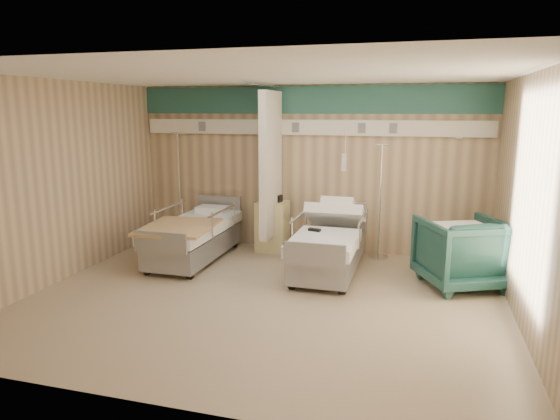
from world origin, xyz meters
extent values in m
cube|color=tan|center=(0.00, 0.00, 0.00)|extent=(6.00, 5.00, 0.00)
cube|color=tan|center=(0.00, 2.50, 1.40)|extent=(6.00, 0.04, 2.80)
cube|color=tan|center=(0.00, -2.50, 1.40)|extent=(6.00, 0.04, 2.80)
cube|color=tan|center=(-3.00, 0.00, 1.40)|extent=(0.04, 5.00, 2.80)
cube|color=tan|center=(3.00, 0.00, 1.40)|extent=(0.04, 5.00, 2.80)
cube|color=white|center=(0.00, 0.00, 2.80)|extent=(6.00, 5.00, 0.04)
cube|color=#296057|center=(0.00, 2.48, 2.55)|extent=(6.00, 0.04, 0.45)
cube|color=silver|center=(0.00, 2.45, 2.10)|extent=(5.88, 0.08, 0.25)
cylinder|color=silver|center=(-0.50, 1.60, 2.76)|extent=(0.03, 1.80, 0.03)
cube|color=silver|center=(-0.50, 1.95, 1.51)|extent=(0.12, 0.90, 2.35)
cube|color=beige|center=(-0.55, 2.20, 0.42)|extent=(0.50, 0.48, 0.85)
imported|color=#1C4740|center=(2.45, 1.18, 0.48)|extent=(1.38, 1.40, 0.96)
cube|color=white|center=(2.44, 1.16, 1.00)|extent=(0.88, 0.84, 0.08)
cylinder|color=silver|center=(1.25, 2.23, 0.01)|extent=(0.33, 0.33, 0.03)
cylinder|color=silver|center=(1.25, 2.23, 0.92)|extent=(0.03, 0.03, 1.85)
cylinder|color=silver|center=(1.25, 2.23, 1.85)|extent=(0.22, 0.03, 0.03)
cylinder|color=silver|center=(-2.30, 2.23, 0.01)|extent=(0.36, 0.36, 0.03)
cylinder|color=silver|center=(-2.30, 2.23, 0.99)|extent=(0.03, 0.03, 1.98)
cylinder|color=silver|center=(-2.30, 2.23, 1.98)|extent=(0.24, 0.03, 0.03)
cube|color=black|center=(0.39, 1.23, 0.65)|extent=(0.19, 0.12, 0.04)
cube|color=tan|center=(-1.62, 0.84, 0.65)|extent=(1.11, 1.35, 0.04)
cube|color=black|center=(-0.50, 2.21, 0.91)|extent=(0.24, 0.18, 0.12)
cylinder|color=white|center=(-0.65, 2.30, 0.91)|extent=(0.11, 0.11, 0.13)
camera|label=1|loc=(1.85, -5.79, 2.39)|focal=32.00mm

